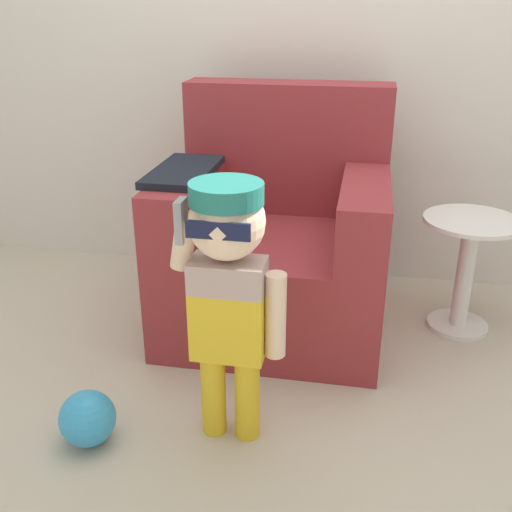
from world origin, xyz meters
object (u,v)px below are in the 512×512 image
(person_child, at_px, (228,276))
(toy_ball, at_px, (88,418))
(armchair, at_px, (277,242))
(side_table, at_px, (466,264))

(person_child, relative_size, toy_ball, 4.72)
(armchair, height_order, side_table, armchair)
(armchair, distance_m, side_table, 0.83)
(armchair, relative_size, toy_ball, 5.47)
(armchair, distance_m, toy_ball, 1.12)
(person_child, bearing_deg, armchair, 88.33)
(side_table, bearing_deg, person_child, -133.49)
(person_child, xyz_separation_m, side_table, (0.85, 0.89, -0.28))
(person_child, bearing_deg, toy_ball, -163.64)
(armchair, bearing_deg, person_child, -91.67)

